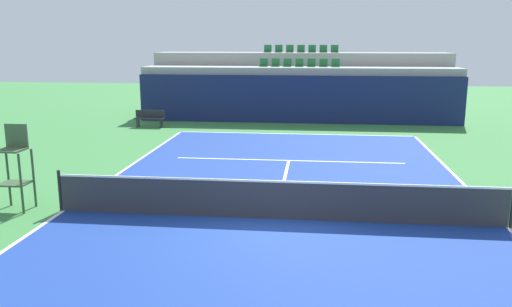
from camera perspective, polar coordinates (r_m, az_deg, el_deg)
ground_plane at (r=12.94m, az=2.11°, el=-7.14°), size 80.00×80.00×0.00m
court_surface at (r=12.94m, az=2.11°, el=-7.12°), size 11.00×24.00×0.01m
baseline_far at (r=24.52m, az=4.25°, el=2.13°), size 11.00×0.10×0.00m
sideline_left at (r=14.39m, az=-20.21°, el=-5.86°), size 0.10×24.00×0.00m
sideline_right at (r=13.68m, az=25.70°, el=-7.25°), size 0.10×24.00×0.00m
service_line_far at (r=19.09m, az=3.58°, el=-0.76°), size 8.26×0.10×0.00m
centre_service_line at (r=15.99m, az=2.99°, el=-3.32°), size 0.10×6.40×0.00m
back_wall at (r=27.77m, az=4.58°, el=5.88°), size 17.00×0.30×2.49m
stands_tier_lower at (r=29.09m, az=4.68°, el=6.54°), size 17.00×2.40×2.88m
stands_tier_upper at (r=31.45m, az=4.84°, el=7.61°), size 17.00×2.40×3.59m
seating_row_lower at (r=29.07m, az=4.74°, el=9.63°), size 4.36×0.44×0.44m
seating_row_upper at (r=31.45m, az=4.91°, el=11.11°), size 4.36×0.44×0.44m
tennis_net at (r=12.78m, az=2.13°, el=-4.99°), size 11.08×0.08×1.07m
umpire_chair at (r=14.74m, az=-24.79°, el=-1.09°), size 0.76×0.66×2.20m
player_bench at (r=26.95m, az=-11.49°, el=3.90°), size 1.50×0.40×0.85m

